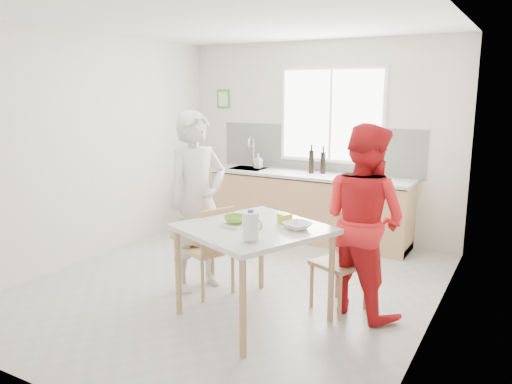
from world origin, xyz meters
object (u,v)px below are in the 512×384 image
at_px(dining_table, 253,236).
at_px(wine_bottle_b, 323,163).
at_px(chair_far, 344,257).
at_px(chair_left, 211,246).
at_px(milk_jug, 251,225).
at_px(person_red, 364,220).
at_px(bowl_white, 297,226).
at_px(person_white, 197,202).
at_px(wine_bottle_a, 311,162).
at_px(bowl_green, 235,219).

relative_size(dining_table, wine_bottle_b, 4.85).
bearing_deg(chair_far, chair_left, -141.55).
bearing_deg(chair_left, milk_jug, 74.49).
height_order(person_red, bowl_white, person_red).
distance_m(dining_table, milk_jug, 0.48).
bearing_deg(milk_jug, person_white, 167.42).
relative_size(chair_far, wine_bottle_a, 2.83).
xyz_separation_m(chair_far, person_white, (-1.49, -0.28, 0.42)).
xyz_separation_m(dining_table, wine_bottle_b, (-0.39, 2.59, 0.30)).
height_order(chair_far, wine_bottle_a, wine_bottle_a).
height_order(chair_left, wine_bottle_b, wine_bottle_b).
distance_m(chair_far, wine_bottle_a, 2.32).
distance_m(bowl_green, bowl_white, 0.58).
bearing_deg(dining_table, bowl_green, 172.04).
bearing_deg(person_red, bowl_white, 71.35).
distance_m(chair_left, wine_bottle_a, 2.36).
distance_m(chair_left, chair_far, 1.32).
height_order(chair_far, wine_bottle_b, wine_bottle_b).
bearing_deg(milk_jug, chair_far, 88.61).
relative_size(bowl_green, bowl_white, 0.87).
bearing_deg(chair_far, wine_bottle_a, 143.44).
relative_size(person_red, bowl_white, 7.49).
relative_size(chair_far, person_red, 0.51).
xyz_separation_m(bowl_green, bowl_white, (0.58, 0.09, -0.00)).
bearing_deg(bowl_green, person_red, 30.50).
height_order(person_red, milk_jug, person_red).
bearing_deg(dining_table, bowl_white, 17.81).
distance_m(chair_far, person_white, 1.57).
relative_size(person_white, bowl_white, 7.86).
bearing_deg(wine_bottle_b, bowl_green, -85.84).
relative_size(bowl_white, wine_bottle_b, 0.78).
bearing_deg(bowl_green, chair_far, 35.66).
distance_m(person_white, wine_bottle_a, 2.23).
height_order(bowl_white, wine_bottle_a, wine_bottle_a).
relative_size(person_white, milk_jug, 7.75).
relative_size(bowl_green, wine_bottle_a, 0.64).
distance_m(dining_table, wine_bottle_b, 2.64).
height_order(milk_jug, wine_bottle_a, wine_bottle_a).
bearing_deg(chair_left, wine_bottle_a, -160.25).
bearing_deg(bowl_green, bowl_white, 8.97).
bearing_deg(chair_far, bowl_green, -122.35).
relative_size(chair_left, milk_jug, 3.85).
bearing_deg(dining_table, wine_bottle_a, 102.02).
height_order(bowl_green, wine_bottle_b, wine_bottle_b).
bearing_deg(milk_jug, wine_bottle_a, 126.14).
height_order(dining_table, milk_jug, milk_jug).
bearing_deg(wine_bottle_a, chair_left, -92.24).
height_order(chair_left, bowl_green, bowl_green).
distance_m(chair_left, person_red, 1.53).
height_order(person_red, bowl_green, person_red).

